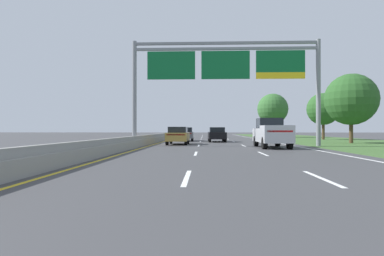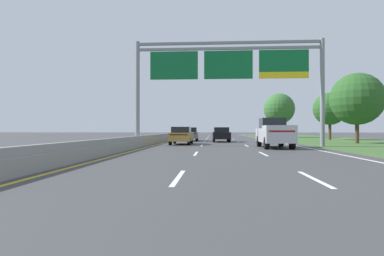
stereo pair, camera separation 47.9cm
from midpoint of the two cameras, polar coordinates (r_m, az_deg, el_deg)
ground_plane at (r=33.54m, az=5.70°, el=-2.54°), size 220.00×220.00×0.00m
lane_striping at (r=33.08m, az=5.73°, el=-2.57°), size 11.96×106.00×0.01m
grass_verge_right at (r=36.75m, az=28.02°, el=-2.30°), size 14.00×110.00×0.02m
median_barrier_concrete at (r=33.96m, az=-5.51°, el=-1.92°), size 0.60×110.00×0.85m
overhead_sign_gantry at (r=26.40m, az=6.91°, el=10.07°), size 15.06×0.42×8.49m
pickup_truck_silver at (r=24.58m, az=14.78°, el=-0.87°), size 2.00×5.40×2.20m
car_gold_left_lane_sedan at (r=29.10m, az=-1.40°, el=-1.29°), size 1.86×4.42×1.57m
car_black_centre_lane_sedan at (r=35.23m, az=5.54°, el=-1.10°), size 1.91×4.44×1.57m
car_grey_left_lane_sedan at (r=37.72m, az=0.01°, el=-1.05°), size 1.90×4.43×1.57m
roadside_tree_mid at (r=34.94m, az=27.36°, el=4.54°), size 4.97×4.97×6.74m
roadside_tree_far at (r=45.83m, az=23.34°, el=3.11°), size 4.21×4.21×6.13m
roadside_tree_distant at (r=56.87m, az=15.30°, el=3.28°), size 5.18×5.18×7.44m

